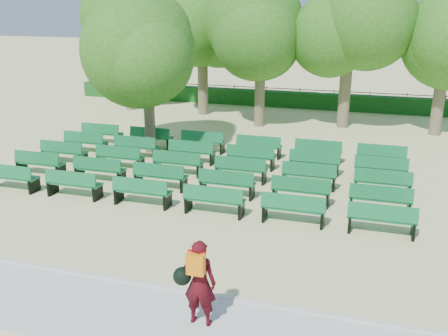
% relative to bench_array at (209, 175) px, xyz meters
% --- Properties ---
extents(ground, '(120.00, 120.00, 0.00)m').
position_rel_bench_array_xyz_m(ground, '(0.26, -0.98, -0.09)').
color(ground, beige).
extents(paving, '(30.00, 2.20, 0.06)m').
position_rel_bench_array_xyz_m(paving, '(0.26, -8.38, -0.06)').
color(paving, silver).
rests_on(paving, ground).
extents(curb, '(30.00, 0.12, 0.10)m').
position_rel_bench_array_xyz_m(curb, '(0.26, -7.23, -0.04)').
color(curb, silver).
rests_on(curb, ground).
extents(hedge, '(26.00, 0.70, 0.90)m').
position_rel_bench_array_xyz_m(hedge, '(0.26, 13.02, 0.36)').
color(hedge, '#15551B').
rests_on(hedge, ground).
extents(fence, '(26.00, 0.10, 1.02)m').
position_rel_bench_array_xyz_m(fence, '(0.26, 13.42, -0.09)').
color(fence, black).
rests_on(fence, ground).
extents(tree_line, '(21.80, 6.80, 7.04)m').
position_rel_bench_array_xyz_m(tree_line, '(0.26, 9.02, -0.09)').
color(tree_line, '#35731F').
rests_on(tree_line, ground).
extents(bench_array, '(1.81, 0.56, 1.14)m').
position_rel_bench_array_xyz_m(bench_array, '(0.00, 0.00, 0.00)').
color(bench_array, '#136D39').
rests_on(bench_array, ground).
extents(tree_among, '(4.33, 4.33, 6.03)m').
position_rel_bench_array_xyz_m(tree_among, '(-3.31, 2.35, 3.96)').
color(tree_among, brown).
rests_on(tree_among, ground).
extents(person, '(0.83, 0.50, 1.77)m').
position_rel_bench_array_xyz_m(person, '(2.49, -8.19, 0.88)').
color(person, '#450911').
rests_on(person, ground).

